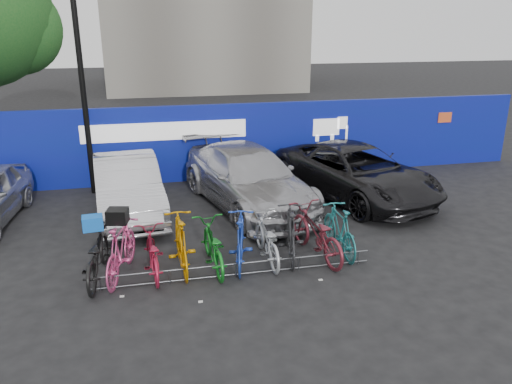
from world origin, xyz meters
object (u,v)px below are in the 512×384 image
object	(u,v)px
bike_0	(96,254)
bike_1	(121,250)
bike_7	(291,233)
car_3	(355,172)
lamppost	(82,81)
bike_rack	(236,269)
bike_2	(152,253)
bike_3	(181,243)
car_1	(128,186)
bike_4	(213,246)
bike_8	(316,233)
bike_5	(241,240)
bike_6	(266,239)
car_2	(248,178)
bike_9	(339,230)

from	to	relation	value
bike_0	bike_1	bearing A→B (deg)	-173.72
bike_7	car_3	bearing A→B (deg)	-118.55
lamppost	car_3	bearing A→B (deg)	-15.24
bike_rack	bike_1	xyz separation A→B (m)	(-2.20, 0.51, 0.41)
bike_2	bike_3	world-z (taller)	bike_3
car_1	bike_7	bearing A→B (deg)	-50.93
lamppost	car_1	size ratio (longest dim) A/B	1.34
bike_4	car_1	bearing A→B (deg)	-67.68
bike_8	car_1	bearing A→B (deg)	-52.79
bike_5	bike_6	size ratio (longest dim) A/B	1.00
bike_8	bike_rack	bearing A→B (deg)	4.51
lamppost	bike_4	bearing A→B (deg)	-63.05
bike_2	bike_8	world-z (taller)	bike_8
bike_2	bike_6	world-z (taller)	bike_6
car_1	bike_5	size ratio (longest dim) A/B	2.46
car_1	bike_4	xyz separation A→B (m)	(1.74, -3.55, -0.26)
bike_5	bike_7	distance (m)	1.11
bike_rack	bike_2	size ratio (longest dim) A/B	3.25
bike_0	car_2	bearing A→B (deg)	-131.53
lamppost	car_3	world-z (taller)	lamppost
bike_0	bike_1	world-z (taller)	bike_1
bike_7	bike_2	bearing A→B (deg)	13.99
bike_0	bike_8	distance (m)	4.50
bike_4	bike_3	bearing A→B (deg)	-12.14
bike_2	lamppost	bearing A→B (deg)	-78.24
bike_5	bike_7	bearing A→B (deg)	-162.42
bike_3	lamppost	bearing A→B (deg)	-70.40
bike_rack	bike_7	size ratio (longest dim) A/B	2.96
bike_4	bike_5	distance (m)	0.59
bike_6	car_3	bearing A→B (deg)	-136.68
bike_rack	bike_4	world-z (taller)	bike_4
bike_1	bike_5	world-z (taller)	bike_1
car_3	bike_3	world-z (taller)	car_3
bike_2	bike_4	distance (m)	1.21
lamppost	bike_rack	bearing A→B (deg)	-61.93
bike_2	car_2	bearing A→B (deg)	-131.69
bike_0	bike_9	bearing A→B (deg)	-173.41
bike_2	bike_4	bearing A→B (deg)	175.50
bike_rack	bike_3	size ratio (longest dim) A/B	2.90
bike_0	bike_5	distance (m)	2.86
car_2	bike_5	size ratio (longest dim) A/B	2.95
bike_4	bike_5	xyz separation A→B (m)	(0.58, 0.01, 0.07)
car_2	bike_2	distance (m)	4.40
lamppost	bike_9	distance (m)	8.24
bike_rack	bike_6	xyz separation A→B (m)	(0.76, 0.58, 0.33)
bike_2	bike_9	xyz separation A→B (m)	(4.00, 0.12, 0.09)
car_1	bike_4	bearing A→B (deg)	-69.65
bike_2	car_1	bearing A→B (deg)	-85.86
lamppost	bike_5	xyz separation A→B (m)	(3.39, -5.51, -2.71)
car_1	car_3	size ratio (longest dim) A/B	0.84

